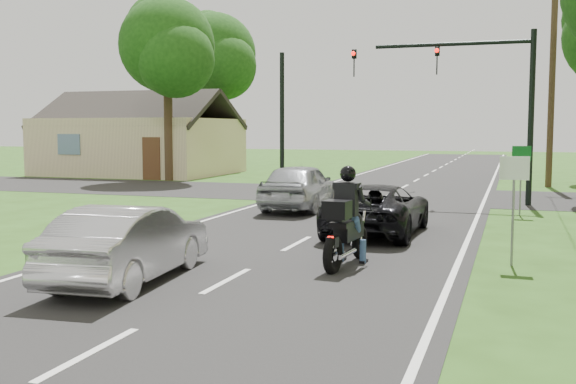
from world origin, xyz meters
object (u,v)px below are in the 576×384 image
Objects in this scene: silver_sedan at (129,243)px; utility_pole_far at (552,74)px; silver_suv at (300,186)px; traffic_signal at (476,86)px; motorcycle_rider at (346,227)px; dark_suv at (378,209)px; sign_white at (514,184)px; sign_green at (521,163)px.

silver_sedan is 0.40× the size of utility_pole_far.
traffic_signal is at bearing -146.30° from silver_suv.
traffic_signal is at bearing 87.78° from motorcycle_rider.
dark_suv is 1.12× the size of silver_sedan.
sign_white is (3.21, -3.09, 0.96)m from dark_suv.
sign_green is at bearing -124.45° from silver_sedan.
silver_suv reaches higher than silver_sedan.
traffic_signal reaches higher than sign_white.
sign_green is at bearing -124.02° from dark_suv.
sign_white is (3.04, 1.05, 0.82)m from motorcycle_rider.
silver_sedan is 0.90× the size of silver_suv.
silver_suv is at bearing -93.35° from silver_sedan.
sign_green reaches higher than dark_suv.
sign_green is at bearing -96.73° from utility_pole_far.
dark_suv is 7.29m from silver_sedan.
utility_pole_far reaches higher than sign_white.
motorcycle_rider is 4.15m from dark_suv.
traffic_signal is (1.85, 7.93, 3.50)m from dark_suv.
traffic_signal is 8.55m from utility_pole_far.
sign_white is at bearing 24.83° from motorcycle_rider.
motorcycle_rider is at bearing -148.03° from silver_sedan.
sign_white is at bearing 136.93° from dark_suv.
dark_suv is at bearing 98.09° from motorcycle_rider.
utility_pole_far reaches higher than sign_green.
motorcycle_rider is 9.08m from silver_suv.
sign_green is at bearing -175.72° from silver_suv.
utility_pole_far is (2.86, 8.00, 0.95)m from traffic_signal.
utility_pole_far is 19.39m from sign_white.
silver_sedan is 1.90× the size of sign_white.
traffic_signal reaches higher than silver_sedan.
silver_suv is at bearing -174.08° from sign_green.
sign_white is (-1.50, -19.02, -3.49)m from utility_pole_far.
traffic_signal is at bearing 117.38° from sign_green.
utility_pole_far is at bearing 83.27° from sign_green.
motorcycle_rider is at bearing 93.18° from dark_suv.
sign_green is (6.51, 11.51, 0.92)m from silver_sedan.
silver_suv is 14.90m from utility_pole_far.
sign_white is (6.61, -7.29, 0.82)m from silver_suv.
silver_sedan reaches higher than dark_suv.
utility_pole_far is 4.71× the size of sign_white.
sign_white is 1.00× the size of sign_green.
motorcycle_rider is 21.03m from utility_pole_far.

